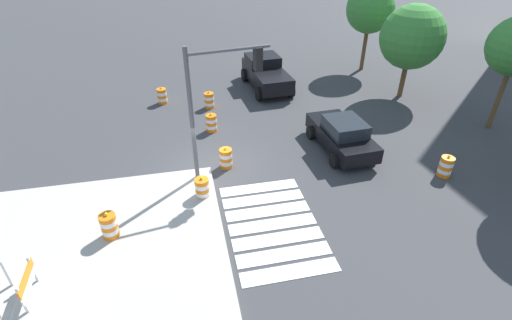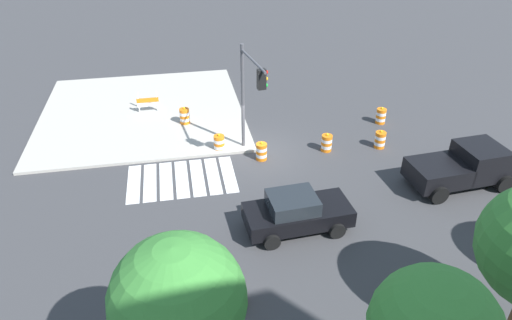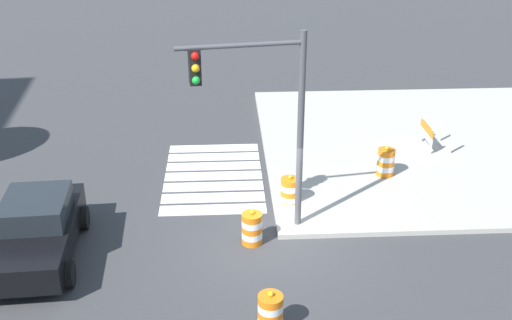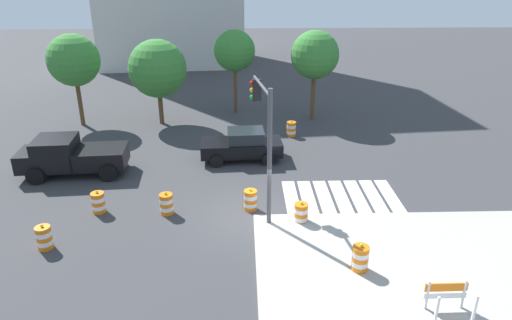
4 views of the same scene
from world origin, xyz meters
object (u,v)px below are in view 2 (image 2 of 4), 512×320
at_px(traffic_barrel_median_far, 380,140).
at_px(construction_barricade, 148,102).
at_px(pickup_truck, 467,166).
at_px(traffic_barrel_lane_center, 327,143).
at_px(traffic_barrel_far_curb, 261,151).
at_px(traffic_barrel_crosswalk_end, 381,116).
at_px(traffic_barrel_near_corner, 219,143).
at_px(traffic_barrel_on_sidewalk, 185,116).
at_px(traffic_barrel_median_near, 237,295).
at_px(traffic_light_pole, 250,87).
at_px(street_tree_streetside_mid, 178,301).
at_px(sports_car, 297,212).

height_order(traffic_barrel_median_far, construction_barricade, construction_barricade).
relative_size(pickup_truck, traffic_barrel_lane_center, 5.17).
xyz_separation_m(pickup_truck, traffic_barrel_far_curb, (8.91, -3.91, -0.52)).
xyz_separation_m(traffic_barrel_crosswalk_end, traffic_barrel_lane_center, (4.12, 2.46, 0.00)).
relative_size(traffic_barrel_near_corner, traffic_barrel_on_sidewalk, 1.00).
distance_m(traffic_barrel_median_near, traffic_barrel_on_sidewalk, 13.63).
distance_m(pickup_truck, traffic_barrel_crosswalk_end, 6.74).
bearing_deg(traffic_barrel_lane_center, traffic_barrel_median_near, 56.37).
relative_size(traffic_barrel_far_curb, traffic_barrel_on_sidewalk, 1.00).
bearing_deg(pickup_truck, construction_barricade, -35.85).
distance_m(traffic_light_pole, street_tree_streetside_mid, 13.18).
xyz_separation_m(traffic_barrel_median_near, traffic_light_pole, (-2.13, -9.27, 3.46)).
height_order(traffic_barrel_near_corner, construction_barricade, construction_barricade).
height_order(sports_car, traffic_barrel_on_sidewalk, sports_car).
bearing_deg(sports_car, traffic_barrel_crosswalk_end, -131.60).
relative_size(pickup_truck, traffic_barrel_far_curb, 5.17).
relative_size(traffic_barrel_near_corner, construction_barricade, 0.78).
relative_size(traffic_barrel_crosswalk_end, traffic_barrel_on_sidewalk, 1.00).
relative_size(traffic_barrel_on_sidewalk, street_tree_streetside_mid, 0.17).
xyz_separation_m(sports_car, traffic_barrel_median_near, (2.98, 3.51, -0.36)).
height_order(traffic_barrel_near_corner, traffic_barrel_on_sidewalk, traffic_barrel_on_sidewalk).
relative_size(pickup_truck, traffic_light_pole, 0.96).
bearing_deg(traffic_barrel_median_near, traffic_barrel_median_far, -134.96).
height_order(traffic_barrel_near_corner, traffic_barrel_median_far, same).
relative_size(traffic_barrel_far_curb, traffic_light_pole, 0.19).
bearing_deg(traffic_light_pole, sports_car, 98.41).
height_order(pickup_truck, traffic_barrel_on_sidewalk, pickup_truck).
bearing_deg(traffic_barrel_near_corner, traffic_light_pole, 145.21).
distance_m(pickup_truck, construction_barricade, 18.04).
relative_size(sports_car, street_tree_streetside_mid, 0.75).
relative_size(pickup_truck, traffic_barrel_median_far, 5.17).
distance_m(traffic_barrel_crosswalk_end, traffic_barrel_median_far, 2.94).
relative_size(traffic_barrel_median_near, traffic_barrel_lane_center, 1.00).
height_order(traffic_barrel_lane_center, traffic_barrel_on_sidewalk, traffic_barrel_on_sidewalk).
bearing_deg(traffic_barrel_lane_center, traffic_light_pole, 0.41).
bearing_deg(traffic_barrel_lane_center, traffic_barrel_far_curb, 3.72).
xyz_separation_m(traffic_barrel_lane_center, traffic_barrel_on_sidewalk, (7.15, -4.30, 0.15)).
distance_m(traffic_barrel_far_curb, traffic_light_pole, 3.50).
xyz_separation_m(sports_car, traffic_barrel_near_corner, (2.34, -6.80, -0.36)).
xyz_separation_m(traffic_barrel_median_near, traffic_barrel_median_far, (-9.08, -9.10, 0.00)).
height_order(pickup_truck, traffic_barrel_near_corner, pickup_truck).
xyz_separation_m(traffic_barrel_far_curb, construction_barricade, (5.71, -6.65, 0.27)).
height_order(traffic_barrel_median_near, traffic_barrel_far_curb, same).
bearing_deg(street_tree_streetside_mid, traffic_barrel_lane_center, -122.13).
height_order(sports_car, construction_barricade, sports_car).
xyz_separation_m(traffic_barrel_near_corner, traffic_barrel_far_curb, (-2.01, 1.23, 0.00)).
distance_m(pickup_truck, traffic_barrel_median_near, 12.67).
bearing_deg(traffic_barrel_lane_center, traffic_barrel_crosswalk_end, -149.15).
distance_m(pickup_truck, traffic_barrel_near_corner, 12.09).
xyz_separation_m(traffic_barrel_crosswalk_end, traffic_barrel_far_curb, (7.66, 2.69, 0.00)).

